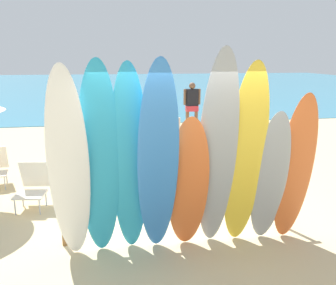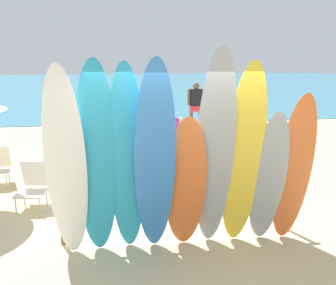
# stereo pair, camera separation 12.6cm
# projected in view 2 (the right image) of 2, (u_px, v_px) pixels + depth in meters

# --- Properties ---
(ground) EXTENTS (60.00, 60.00, 0.00)m
(ground) POSITION_uv_depth(u_px,v_px,m) (134.00, 108.00, 19.03)
(ground) COLOR #D3BC8C
(ocean_water) EXTENTS (60.00, 40.00, 0.02)m
(ocean_water) POSITION_uv_depth(u_px,v_px,m) (126.00, 85.00, 33.89)
(ocean_water) COLOR teal
(ocean_water) RESTS_ON ground
(surfboard_rack) EXTENTS (3.55, 0.07, 0.74)m
(surfboard_rack) POSITION_uv_depth(u_px,v_px,m) (179.00, 200.00, 5.41)
(surfboard_rack) COLOR brown
(surfboard_rack) RESTS_ON ground
(surfboard_white_0) EXTENTS (0.53, 0.75, 2.63)m
(surfboard_white_0) POSITION_uv_depth(u_px,v_px,m) (66.00, 169.00, 4.51)
(surfboard_white_0) COLOR white
(surfboard_white_0) RESTS_ON ground
(surfboard_teal_1) EXTENTS (0.59, 0.61, 2.67)m
(surfboard_teal_1) POSITION_uv_depth(u_px,v_px,m) (97.00, 163.00, 4.66)
(surfboard_teal_1) COLOR #289EC6
(surfboard_teal_1) RESTS_ON ground
(surfboard_teal_2) EXTENTS (0.52, 0.60, 2.64)m
(surfboard_teal_2) POSITION_uv_depth(u_px,v_px,m) (127.00, 163.00, 4.74)
(surfboard_teal_2) COLOR #289EC6
(surfboard_teal_2) RESTS_ON ground
(surfboard_blue_3) EXTENTS (0.56, 0.87, 2.69)m
(surfboard_blue_3) POSITION_uv_depth(u_px,v_px,m) (155.00, 164.00, 4.62)
(surfboard_blue_3) COLOR #337AD1
(surfboard_blue_3) RESTS_ON ground
(surfboard_orange_4) EXTENTS (0.60, 0.57, 1.96)m
(surfboard_orange_4) POSITION_uv_depth(u_px,v_px,m) (186.00, 185.00, 4.91)
(surfboard_orange_4) COLOR orange
(surfboard_orange_4) RESTS_ON ground
(surfboard_grey_5) EXTENTS (0.59, 0.80, 2.81)m
(surfboard_grey_5) POSITION_uv_depth(u_px,v_px,m) (215.00, 155.00, 4.80)
(surfboard_grey_5) COLOR #999EA3
(surfboard_grey_5) RESTS_ON ground
(surfboard_yellow_6) EXTENTS (0.58, 0.69, 2.65)m
(surfboard_yellow_6) POSITION_uv_depth(u_px,v_px,m) (243.00, 159.00, 4.89)
(surfboard_yellow_6) COLOR yellow
(surfboard_yellow_6) RESTS_ON ground
(surfboard_grey_7) EXTENTS (0.54, 0.57, 2.00)m
(surfboard_grey_7) POSITION_uv_depth(u_px,v_px,m) (268.00, 179.00, 5.07)
(surfboard_grey_7) COLOR #999EA3
(surfboard_grey_7) RESTS_ON ground
(surfboard_orange_8) EXTENTS (0.54, 0.50, 2.23)m
(surfboard_orange_8) POSITION_uv_depth(u_px,v_px,m) (294.00, 171.00, 5.09)
(surfboard_orange_8) COLOR orange
(surfboard_orange_8) RESTS_ON ground
(beachgoer_midbeach) EXTENTS (0.44, 0.56, 1.69)m
(beachgoer_midbeach) POSITION_uv_depth(u_px,v_px,m) (65.00, 126.00, 9.09)
(beachgoer_midbeach) COLOR #9E704C
(beachgoer_midbeach) RESTS_ON ground
(beachgoer_by_water) EXTENTS (0.56, 0.28, 1.50)m
(beachgoer_by_water) POSITION_uv_depth(u_px,v_px,m) (170.00, 136.00, 8.45)
(beachgoer_by_water) COLOR beige
(beachgoer_by_water) RESTS_ON ground
(beachgoer_photographing) EXTENTS (0.65, 0.28, 1.72)m
(beachgoer_photographing) POSITION_uv_depth(u_px,v_px,m) (196.00, 102.00, 13.46)
(beachgoer_photographing) COLOR brown
(beachgoer_photographing) RESTS_ON ground
(beachgoer_near_rack) EXTENTS (0.46, 0.65, 1.76)m
(beachgoer_near_rack) POSITION_uv_depth(u_px,v_px,m) (134.00, 133.00, 8.11)
(beachgoer_near_rack) COLOR tan
(beachgoer_near_rack) RESTS_ON ground
(beach_chair_striped) EXTENTS (0.58, 0.70, 0.84)m
(beach_chair_striped) POSITION_uv_depth(u_px,v_px,m) (34.00, 183.00, 6.59)
(beach_chair_striped) COLOR #B7B7BC
(beach_chair_striped) RESTS_ON ground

